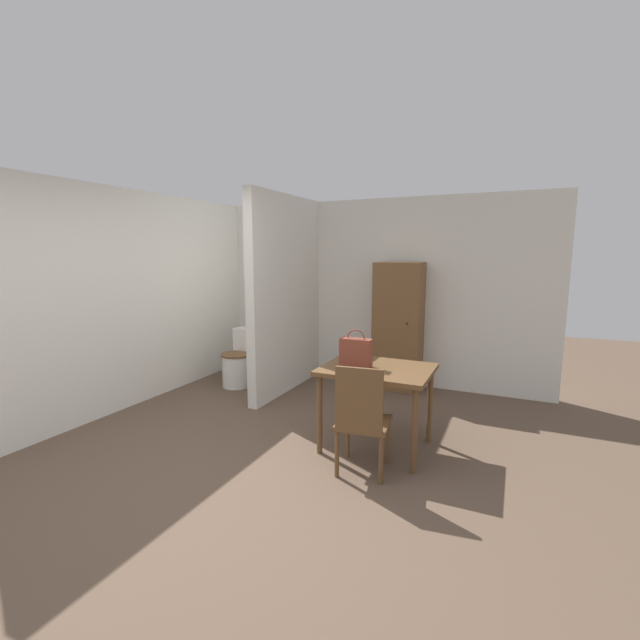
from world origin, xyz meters
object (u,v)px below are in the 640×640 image
wooden_chair (362,417)px  toilet (239,363)px  handbag (356,352)px  dining_table (377,377)px  wooden_cabinet (398,327)px

wooden_chair → toilet: wooden_chair is taller
toilet → handbag: 2.41m
dining_table → handbag: 0.30m
handbag → wooden_cabinet: (-0.09, 1.85, -0.06)m
handbag → wooden_cabinet: bearing=92.8°
wooden_chair → handbag: 0.67m
dining_table → wooden_cabinet: bearing=98.8°
wooden_chair → toilet: bearing=138.8°
handbag → toilet: bearing=152.3°
toilet → wooden_cabinet: 2.19m
dining_table → toilet: (-2.26, 1.04, -0.36)m
handbag → wooden_cabinet: size_ratio=0.21×
wooden_chair → wooden_cabinet: (-0.32, 2.33, 0.35)m
dining_table → toilet: 2.52m
wooden_chair → wooden_cabinet: bearing=90.8°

